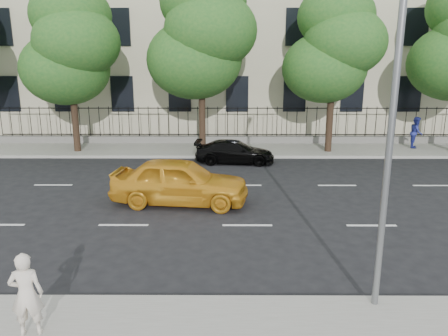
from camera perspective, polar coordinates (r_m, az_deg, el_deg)
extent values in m
plane|color=black|center=(11.91, 3.64, -11.97)|extent=(120.00, 120.00, 0.00)
cube|color=gray|center=(25.21, 1.84, 2.45)|extent=(60.00, 4.00, 0.15)
cube|color=beige|center=(33.87, 1.54, 20.68)|extent=(34.00, 12.00, 18.00)
cube|color=slate|center=(26.82, 1.75, 3.78)|extent=(30.00, 0.50, 0.40)
cube|color=black|center=(26.77, 1.75, 4.41)|extent=(28.80, 0.05, 0.05)
cube|color=black|center=(26.54, 1.78, 7.81)|extent=(28.80, 0.05, 0.05)
cylinder|color=slate|center=(9.01, 21.12, 6.21)|extent=(0.14, 0.14, 8.00)
cylinder|color=#382619|center=(25.52, -18.82, 5.40)|extent=(0.36, 0.36, 2.97)
ellipsoid|color=#1D571F|center=(25.69, -20.01, 12.07)|extent=(4.75, 4.75, 3.90)
ellipsoid|color=#1D571F|center=(24.92, -18.68, 15.31)|extent=(4.50, 4.50, 3.70)
ellipsoid|color=#1D571F|center=(25.69, -19.38, 18.28)|extent=(4.25, 4.25, 3.50)
cylinder|color=#382619|center=(24.14, -2.86, 6.10)|extent=(0.36, 0.36, 3.32)
ellipsoid|color=#1D571F|center=(24.22, -3.89, 13.91)|extent=(5.13, 5.13, 4.21)
ellipsoid|color=#1D571F|center=(23.70, -1.77, 17.51)|extent=(4.86, 4.86, 4.00)
ellipsoid|color=#1D571F|center=(24.44, -2.75, 20.90)|extent=(4.59, 4.59, 3.78)
cylinder|color=#382619|center=(24.79, 13.61, 5.64)|extent=(0.36, 0.36, 3.08)
ellipsoid|color=#1D571F|center=(24.73, 12.94, 12.61)|extent=(4.56, 4.56, 3.74)
ellipsoid|color=#1D571F|center=(24.46, 15.51, 15.54)|extent=(4.32, 4.32, 3.55)
ellipsoid|color=#1D571F|center=(25.02, 14.42, 18.60)|extent=(4.08, 4.08, 3.36)
imported|color=orange|center=(16.03, -5.77, -1.74)|extent=(5.18, 2.55, 1.70)
imported|color=black|center=(22.17, 1.40, 2.14)|extent=(4.12, 1.92, 1.16)
imported|color=silver|center=(9.23, -24.41, -14.78)|extent=(0.67, 0.51, 1.66)
imported|color=navy|center=(27.49, 23.81, 4.29)|extent=(0.96, 1.06, 1.79)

